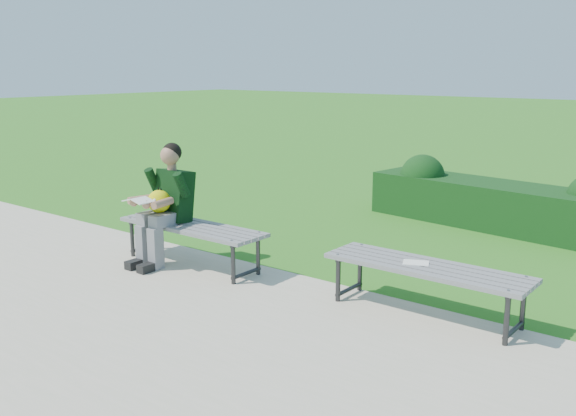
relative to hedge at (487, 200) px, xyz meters
The scene contains 7 objects.
ground 3.38m from the hedge, 95.62° to the right, with size 80.00×80.00×0.00m.
walkway 5.12m from the hedge, 93.70° to the right, with size 30.00×3.50×0.02m.
hedge is the anchor object (origin of this frame).
bench_left 4.21m from the hedge, 115.68° to the right, with size 1.80×0.50×0.46m.
bench_right 3.65m from the hedge, 76.97° to the right, with size 1.80×0.50×0.46m.
seated_boy 4.45m from the hedge, 118.64° to the right, with size 0.56×0.76×1.31m.
paper_sheet 3.63m from the hedge, 78.51° to the right, with size 0.27×0.23×0.01m.
Camera 1 is at (3.45, -5.10, 2.14)m, focal length 40.00 mm.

